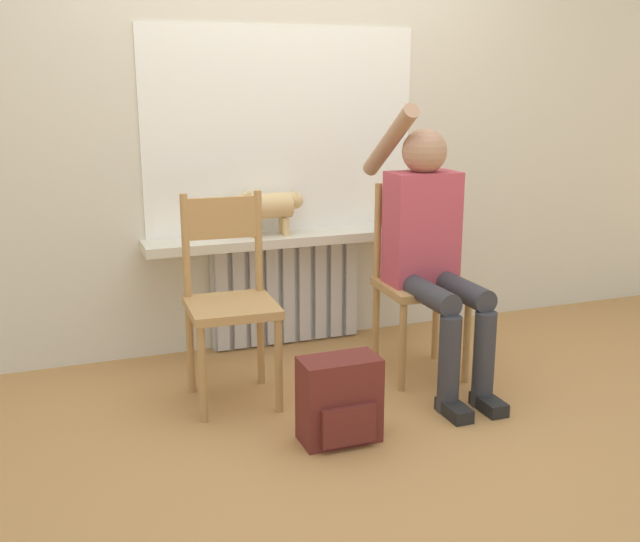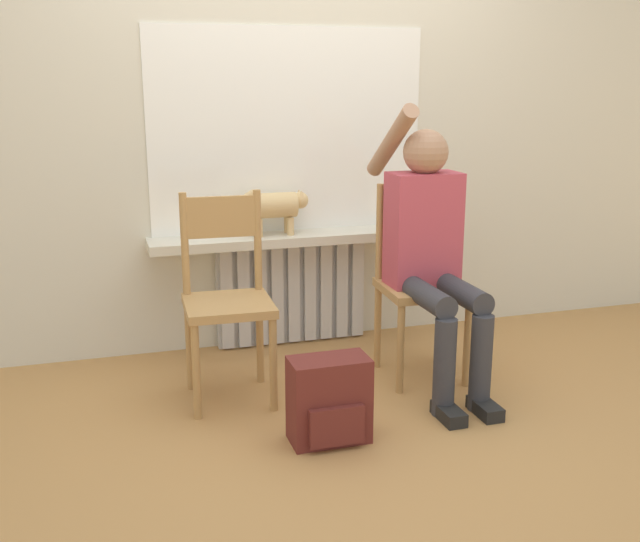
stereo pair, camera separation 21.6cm
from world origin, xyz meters
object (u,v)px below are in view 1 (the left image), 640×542
(person, at_px, (431,242))
(cat, at_px, (271,207))
(backpack, at_px, (340,401))
(chair_left, at_px, (230,297))
(chair_right, at_px, (418,278))

(person, relative_size, cat, 2.98)
(backpack, bearing_deg, person, 34.90)
(chair_left, relative_size, chair_right, 1.00)
(person, height_order, backpack, person)
(cat, relative_size, backpack, 1.26)
(chair_left, distance_m, cat, 0.75)
(chair_left, relative_size, person, 0.71)
(chair_right, bearing_deg, backpack, -135.64)
(chair_left, relative_size, cat, 2.11)
(chair_left, bearing_deg, backpack, -59.04)
(chair_left, relative_size, backpack, 2.66)
(chair_left, bearing_deg, cat, 59.08)
(chair_right, height_order, person, person)
(chair_right, xyz_separation_m, cat, (-0.59, 0.57, 0.31))
(chair_right, bearing_deg, chair_left, -177.03)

